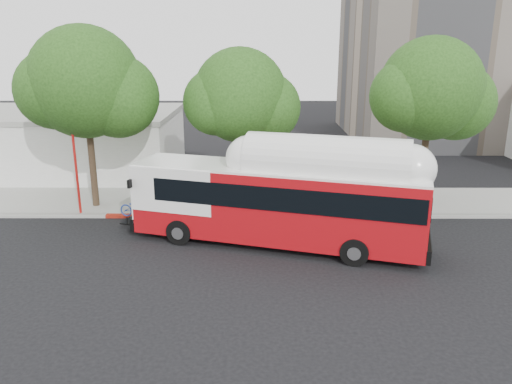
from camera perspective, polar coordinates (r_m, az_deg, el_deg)
ground at (r=22.50m, az=0.34°, el=-6.23°), size 120.00×120.00×0.00m
sidewalk at (r=28.58m, az=0.30°, el=-1.04°), size 60.00×5.00×0.15m
curb_strip at (r=26.11m, az=0.32°, el=-2.76°), size 60.00×0.30×0.15m
red_curb_segment at (r=26.27m, az=-6.25°, el=-2.73°), size 10.00×0.32×0.16m
street_tree_left at (r=27.71m, az=-17.97°, el=11.41°), size 6.67×5.80×9.74m
street_tree_mid at (r=26.95m, az=-0.96°, el=10.57°), size 5.75×5.00×8.62m
street_tree_right at (r=28.36m, az=20.12°, el=10.60°), size 6.21×5.40×9.18m
low_commercial_bldg at (r=38.00m, az=-21.44°, el=5.47°), size 16.20×10.20×4.25m
transit_bus at (r=22.10m, az=2.59°, el=-1.39°), size 13.93×6.30×4.09m
signal_pole at (r=27.38m, az=-19.83°, el=2.22°), size 0.13×0.44×4.67m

